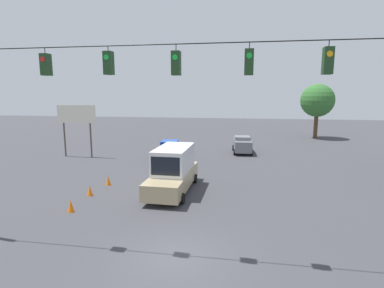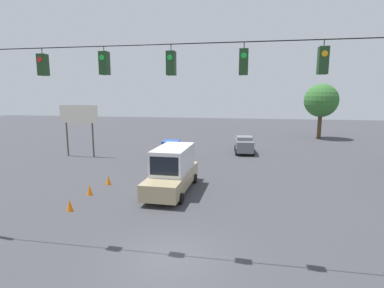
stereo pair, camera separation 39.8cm
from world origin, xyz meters
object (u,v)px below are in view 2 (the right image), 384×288
at_px(overhead_signal_span, 173,110).
at_px(traffic_cone_second, 90,190).
at_px(box_truck_tan_withflow_mid, 173,169).
at_px(traffic_cone_third, 108,180).
at_px(sedan_grey_oncoming_deep, 244,144).
at_px(roadside_billboard, 79,118).
at_px(sedan_blue_withflow_far, 171,150).
at_px(traffic_cone_nearest, 70,205).
at_px(tree_horizon_left, 321,101).

distance_m(overhead_signal_span, traffic_cone_second, 10.50).
distance_m(box_truck_tan_withflow_mid, traffic_cone_third, 4.98).
height_order(overhead_signal_span, traffic_cone_third, overhead_signal_span).
height_order(traffic_cone_second, traffic_cone_third, same).
distance_m(box_truck_tan_withflow_mid, sedan_grey_oncoming_deep, 14.69).
distance_m(sedan_grey_oncoming_deep, traffic_cone_second, 18.51).
relative_size(sedan_grey_oncoming_deep, roadside_billboard, 0.81).
xyz_separation_m(box_truck_tan_withflow_mid, traffic_cone_third, (4.84, -0.43, -1.10)).
distance_m(sedan_blue_withflow_far, traffic_cone_third, 9.31).
distance_m(sedan_blue_withflow_far, box_truck_tan_withflow_mid, 9.77).
bearing_deg(sedan_blue_withflow_far, roadside_billboard, 1.62).
bearing_deg(traffic_cone_second, traffic_cone_third, -94.31).
bearing_deg(traffic_cone_nearest, sedan_grey_oncoming_deep, -116.66).
distance_m(traffic_cone_third, tree_horizon_left, 33.75).
relative_size(box_truck_tan_withflow_mid, traffic_cone_nearest, 9.81).
height_order(traffic_cone_nearest, roadside_billboard, roadside_billboard).
height_order(sedan_blue_withflow_far, traffic_cone_second, sedan_blue_withflow_far).
height_order(traffic_cone_nearest, tree_horizon_left, tree_horizon_left).
bearing_deg(overhead_signal_span, traffic_cone_second, -39.45).
xyz_separation_m(traffic_cone_third, roadside_billboard, (7.26, -8.72, 3.61)).
relative_size(box_truck_tan_withflow_mid, traffic_cone_third, 9.81).
distance_m(sedan_blue_withflow_far, tree_horizon_left, 25.43).
bearing_deg(overhead_signal_span, traffic_cone_nearest, -24.70).
bearing_deg(box_truck_tan_withflow_mid, traffic_cone_second, 20.47).
bearing_deg(traffic_cone_nearest, traffic_cone_third, -88.78).
height_order(box_truck_tan_withflow_mid, traffic_cone_second, box_truck_tan_withflow_mid).
relative_size(sedan_blue_withflow_far, traffic_cone_nearest, 6.34).
xyz_separation_m(overhead_signal_span, sedan_blue_withflow_far, (4.45, -17.01, -4.79)).
bearing_deg(sedan_blue_withflow_far, overhead_signal_span, 104.67).
distance_m(traffic_cone_nearest, roadside_billboard, 15.94).
bearing_deg(traffic_cone_nearest, overhead_signal_span, 155.30).
bearing_deg(sedan_grey_oncoming_deep, traffic_cone_third, 55.26).
bearing_deg(roadside_billboard, box_truck_tan_withflow_mid, 142.89).
distance_m(traffic_cone_second, traffic_cone_third, 2.31).
height_order(sedan_grey_oncoming_deep, roadside_billboard, roadside_billboard).
xyz_separation_m(box_truck_tan_withflow_mid, traffic_cone_nearest, (4.73, 4.52, -1.10)).
bearing_deg(box_truck_tan_withflow_mid, roadside_billboard, -37.11).
bearing_deg(overhead_signal_span, box_truck_tan_withflow_mid, -75.70).
height_order(box_truck_tan_withflow_mid, traffic_cone_nearest, box_truck_tan_withflow_mid).
xyz_separation_m(sedan_grey_oncoming_deep, traffic_cone_third, (9.39, 13.53, -0.62)).
bearing_deg(sedan_blue_withflow_far, traffic_cone_third, 75.55).
relative_size(traffic_cone_second, roadside_billboard, 0.13).
bearing_deg(box_truck_tan_withflow_mid, overhead_signal_span, 104.30).
distance_m(overhead_signal_span, sedan_grey_oncoming_deep, 22.23).
height_order(overhead_signal_span, tree_horizon_left, overhead_signal_span).
height_order(overhead_signal_span, sedan_blue_withflow_far, overhead_signal_span).
bearing_deg(tree_horizon_left, traffic_cone_third, 53.17).
xyz_separation_m(sedan_grey_oncoming_deep, roadside_billboard, (16.65, 4.81, 2.99)).
bearing_deg(sedan_grey_oncoming_deep, sedan_blue_withflow_far, 32.71).
distance_m(overhead_signal_span, traffic_cone_third, 11.81).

